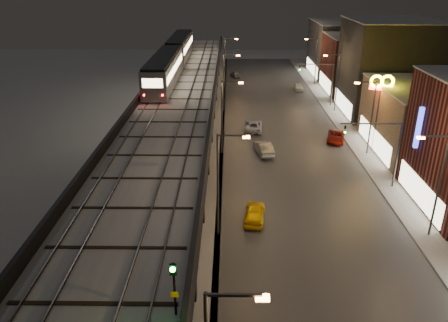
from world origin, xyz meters
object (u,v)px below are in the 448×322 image
object	(u,v)px
car_taxi	(255,213)
car_far_white	(235,74)
car_onc_red	(298,87)
rail_signal	(174,280)
car_near_white	(263,148)
car_mid_silver	(253,126)
subway_train	(173,57)
car_onc_dark	(336,137)

from	to	relation	value
car_taxi	car_far_white	xyz separation A→B (m)	(-1.03, 58.35, -0.12)
car_onc_red	rail_signal	bearing A→B (deg)	-105.39
car_near_white	car_mid_silver	bearing A→B (deg)	-95.81
subway_train	car_far_white	bearing A→B (deg)	67.68
rail_signal	car_near_white	size ratio (longest dim) A/B	0.59
subway_train	car_taxi	world-z (taller)	subway_train
car_mid_silver	car_onc_dark	world-z (taller)	car_mid_silver
car_mid_silver	car_onc_red	bearing A→B (deg)	-109.02
car_taxi	car_onc_dark	xyz separation A→B (m)	(11.65, 19.97, -0.10)
car_near_white	car_taxi	bearing A→B (deg)	72.05
subway_train	car_onc_red	bearing A→B (deg)	30.60
subway_train	car_near_white	size ratio (longest dim) A/B	8.39
car_far_white	subway_train	bearing A→B (deg)	54.67
car_taxi	car_far_white	distance (m)	58.36
rail_signal	car_onc_red	size ratio (longest dim) A/B	0.69
rail_signal	car_onc_red	xyz separation A→B (m)	(15.21, 65.88, -7.88)
rail_signal	car_mid_silver	world-z (taller)	rail_signal
car_mid_silver	car_onc_red	world-z (taller)	car_mid_silver
car_onc_red	subway_train	bearing A→B (deg)	-151.79
car_onc_dark	car_mid_silver	bearing A→B (deg)	173.41
car_taxi	car_onc_red	bearing A→B (deg)	-95.85
car_onc_dark	car_onc_red	world-z (taller)	car_onc_red
subway_train	car_taxi	bearing A→B (deg)	-72.14
car_far_white	rail_signal	bearing A→B (deg)	74.36
car_near_white	rail_signal	bearing A→B (deg)	68.35
car_far_white	car_taxi	bearing A→B (deg)	78.00
rail_signal	car_far_white	distance (m)	77.84
car_mid_silver	car_onc_dark	size ratio (longest dim) A/B	1.12
subway_train	car_taxi	size ratio (longest dim) A/B	9.00
rail_signal	car_near_white	xyz separation A→B (m)	(6.47, 34.56, -7.80)
car_far_white	car_onc_red	bearing A→B (deg)	122.46
rail_signal	car_taxi	world-z (taller)	rail_signal
car_onc_dark	car_onc_red	bearing A→B (deg)	107.32
car_mid_silver	car_far_white	bearing A→B (deg)	-82.68
subway_train	car_near_white	distance (m)	23.85
rail_signal	car_onc_dark	bearing A→B (deg)	67.38
car_mid_silver	car_onc_dark	bearing A→B (deg)	162.03
rail_signal	car_taxi	size ratio (longest dim) A/B	0.64
subway_train	car_onc_red	world-z (taller)	subway_train
rail_signal	car_onc_red	distance (m)	68.07
car_taxi	car_onc_red	distance (m)	48.07
car_mid_silver	car_onc_dark	xyz separation A→B (m)	(10.56, -4.21, -0.08)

